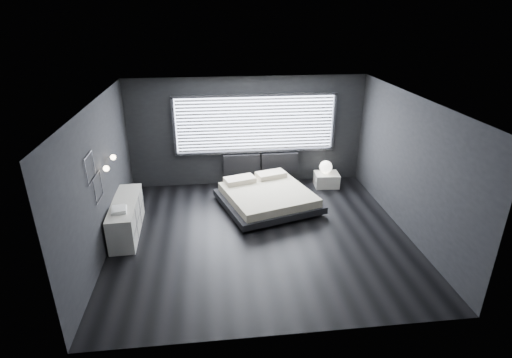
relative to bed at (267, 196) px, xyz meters
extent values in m
plane|color=black|center=(-0.32, -1.29, -0.25)|extent=(6.00, 6.00, 0.00)
plane|color=white|center=(-0.32, -1.29, 2.55)|extent=(6.00, 6.00, 0.00)
cube|color=black|center=(-0.32, 1.46, 1.15)|extent=(6.00, 0.04, 2.80)
cube|color=black|center=(-0.32, -4.04, 1.15)|extent=(6.00, 0.04, 2.80)
cube|color=black|center=(-3.32, -1.29, 1.15)|extent=(0.04, 5.50, 2.80)
cube|color=black|center=(2.68, -1.29, 1.15)|extent=(0.04, 5.50, 2.80)
cube|color=white|center=(-0.12, 1.44, 1.36)|extent=(4.00, 0.02, 1.38)
cube|color=#47474C|center=(-2.16, 1.41, 1.36)|extent=(0.06, 0.08, 1.48)
cube|color=#47474C|center=(1.92, 1.41, 1.36)|extent=(0.06, 0.08, 1.48)
cube|color=#47474C|center=(-0.12, 1.41, 2.09)|extent=(4.14, 0.08, 0.06)
cube|color=#47474C|center=(-0.12, 1.41, 0.63)|extent=(4.14, 0.08, 0.06)
cube|color=silver|center=(-0.12, 1.38, 1.36)|extent=(3.94, 0.03, 1.32)
cube|color=black|center=(-0.49, 1.35, 0.32)|extent=(0.96, 0.16, 0.52)
cube|color=black|center=(0.51, 1.35, 0.32)|extent=(0.96, 0.16, 0.52)
cylinder|color=silver|center=(-3.27, -1.24, 1.35)|extent=(0.10, 0.02, 0.02)
sphere|color=#FFE5B7|center=(-3.20, -1.24, 1.35)|extent=(0.11, 0.11, 0.11)
cylinder|color=silver|center=(-3.27, -0.64, 1.35)|extent=(0.10, 0.02, 0.02)
sphere|color=#FFE5B7|center=(-3.20, -0.64, 1.35)|extent=(0.11, 0.11, 0.11)
cube|color=#47474C|center=(-3.29, -1.84, 1.83)|extent=(0.01, 0.46, 0.02)
cube|color=#47474C|center=(-3.29, -1.84, 1.37)|extent=(0.01, 0.46, 0.02)
cube|color=#47474C|center=(-3.29, -1.61, 1.60)|extent=(0.01, 0.02, 0.46)
cube|color=#47474C|center=(-3.29, -2.07, 1.60)|extent=(0.01, 0.02, 0.46)
cube|color=#47474C|center=(-3.29, -1.59, 1.36)|extent=(0.01, 0.46, 0.02)
cube|color=#47474C|center=(-3.29, -1.59, 0.90)|extent=(0.01, 0.46, 0.02)
cube|color=#47474C|center=(-3.29, -1.36, 1.13)|extent=(0.01, 0.02, 0.46)
cube|color=#47474C|center=(-3.29, -1.82, 1.13)|extent=(0.01, 0.02, 0.46)
cube|color=black|center=(-0.61, -1.05, -0.21)|extent=(0.14, 0.14, 0.07)
cube|color=black|center=(1.09, -0.54, -0.21)|extent=(0.14, 0.14, 0.07)
cube|color=black|center=(-1.07, 0.46, -0.21)|extent=(0.14, 0.14, 0.07)
cube|color=black|center=(0.63, 0.98, -0.21)|extent=(0.14, 0.14, 0.07)
cube|color=black|center=(0.01, -0.04, -0.10)|extent=(2.54, 2.47, 0.15)
cube|color=beige|center=(0.01, -0.04, 0.07)|extent=(2.28, 2.28, 0.19)
cube|color=beige|center=(-0.60, 0.54, 0.22)|extent=(0.81, 0.59, 0.12)
cube|color=beige|center=(0.20, 0.78, 0.22)|extent=(0.81, 0.59, 0.12)
cube|color=silver|center=(1.71, 0.97, -0.07)|extent=(0.64, 0.55, 0.36)
sphere|color=white|center=(1.68, 1.01, 0.27)|extent=(0.33, 0.33, 0.33)
cube|color=silver|center=(-3.06, -0.85, 0.11)|extent=(0.56, 1.79, 0.71)
cube|color=#47474C|center=(-2.81, -0.84, 0.11)|extent=(0.07, 1.75, 0.69)
cube|color=white|center=(-3.08, -1.25, 0.48)|extent=(0.33, 0.40, 0.04)
cube|color=white|center=(-3.07, -1.27, 0.52)|extent=(0.30, 0.37, 0.03)
camera|label=1|loc=(-1.23, -8.35, 4.09)|focal=28.00mm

